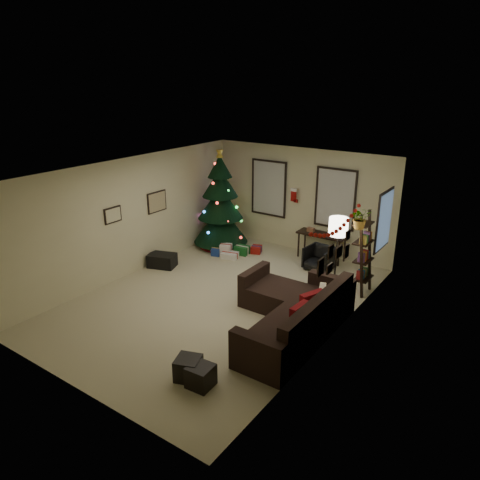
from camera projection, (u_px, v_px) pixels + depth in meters
The scene contains 29 objects.
floor at pixel (220, 299), 9.48m from camera, with size 7.00×7.00×0.00m, color #BDB48F.
ceiling at pixel (217, 170), 8.56m from camera, with size 7.00×7.00×0.00m, color white.
wall_back at pixel (301, 200), 11.72m from camera, with size 5.00×5.00×0.00m, color beige.
wall_front at pixel (66, 308), 6.32m from camera, with size 5.00×5.00×0.00m, color beige.
wall_left at pixel (131, 217), 10.36m from camera, with size 7.00×7.00×0.00m, color beige.
wall_right at pixel (337, 267), 7.68m from camera, with size 7.00×7.00×0.00m, color beige.
window_back_left at pixel (269, 188), 12.14m from camera, with size 1.05×0.06×1.50m.
window_back_right at pixel (336, 198), 11.12m from camera, with size 1.05×0.06×1.50m.
window_right_wall at pixel (385, 220), 9.61m from camera, with size 0.06×0.90×1.30m.
christmas_tree at pixel (220, 206), 12.06m from camera, with size 1.45×1.45×2.70m.
presents at pixel (228, 248), 11.92m from camera, with size 1.50×1.01×0.30m.
sofa at pixel (293, 315), 8.26m from camera, with size 2.01×2.91×0.90m.
pillow_red_a at pixel (299, 316), 7.51m from camera, with size 0.12×0.44×0.44m, color maroon.
pillow_red_b at pixel (312, 305), 7.88m from camera, with size 0.13×0.49×0.49m, color maroon.
pillow_cream at pixel (322, 297), 8.19m from camera, with size 0.11×0.40×0.40m, color beige.
ottoman_near at pixel (188, 368), 6.95m from camera, with size 0.37×0.37×0.35m, color black.
ottoman_far at pixel (201, 376), 6.78m from camera, with size 0.36×0.36×0.34m, color black.
desk at pixel (322, 237), 11.35m from camera, with size 1.24×0.44×0.67m.
desk_chair at pixel (319, 258), 10.81m from camera, with size 0.57×0.53×0.58m, color black.
bookshelf at pixel (365, 255), 9.48m from camera, with size 0.30×0.52×1.78m.
potted_plant at pixel (361, 215), 8.79m from camera, with size 0.51×0.44×0.56m, color #4C4C4C.
floor_lamp at pixel (338, 232), 8.94m from camera, with size 0.38×0.38×1.78m.
art_map at pixel (157, 202), 10.92m from camera, with size 0.04×0.60×0.50m.
art_abstract at pixel (113, 215), 9.88m from camera, with size 0.04×0.45×0.35m.
gallery at pixel (335, 255), 7.56m from camera, with size 0.03×1.25×0.54m.
garland at pixel (337, 224), 7.45m from camera, with size 0.08×1.90×0.30m, color #A5140C, non-canonical shape.
stocking_left at pixel (294, 195), 11.64m from camera, with size 0.20×0.05×0.36m.
stocking_right at pixel (310, 193), 11.64m from camera, with size 0.20×0.05×0.36m.
storage_bin at pixel (162, 260), 11.03m from camera, with size 0.64×0.43×0.32m, color black.
Camera 1 is at (5.19, -6.73, 4.39)m, focal length 34.12 mm.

